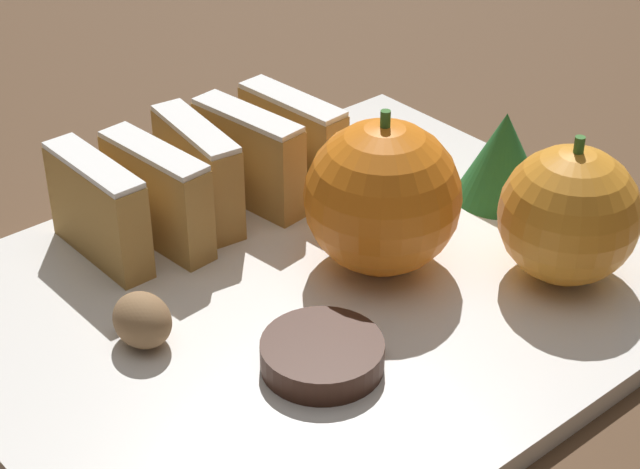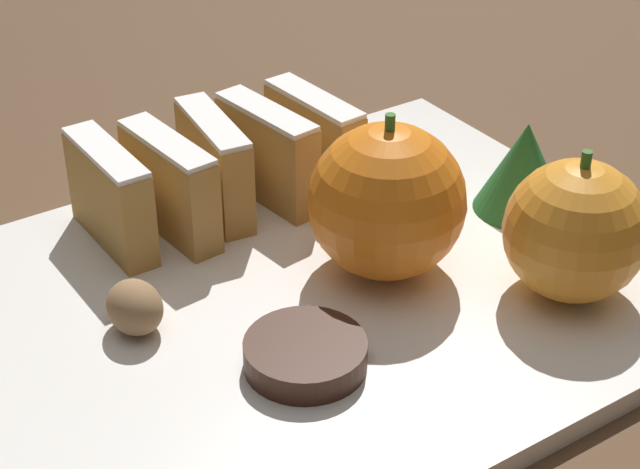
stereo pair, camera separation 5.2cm
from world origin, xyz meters
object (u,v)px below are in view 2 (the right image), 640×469
Objects in this scene: orange_near at (387,201)px; walnut at (135,307)px; orange_far at (575,231)px; chocolate_cookie at (305,354)px.

walnut is (-0.02, -0.13, -0.03)m from orange_near.
orange_far is 0.21m from walnut.
orange_far is at bearing 80.53° from chocolate_cookie.
orange_near is 1.56× the size of chocolate_cookie.
orange_far reaches higher than walnut.
orange_far is (0.07, 0.06, -0.00)m from orange_near.
chocolate_cookie is (-0.02, -0.14, -0.03)m from orange_far.
walnut is at bearing -142.57° from chocolate_cookie.
walnut reaches higher than chocolate_cookie.
orange_far is at bearing 43.47° from orange_near.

